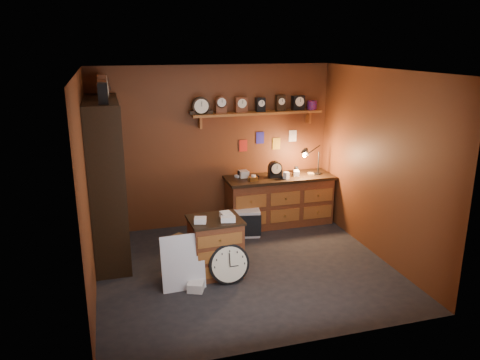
% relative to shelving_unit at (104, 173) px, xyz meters
% --- Properties ---
extents(floor, '(4.00, 4.00, 0.00)m').
position_rel_shelving_unit_xyz_m(floor, '(1.79, -0.98, -1.25)').
color(floor, black).
rests_on(floor, ground).
extents(room_shell, '(4.02, 3.62, 2.71)m').
position_rel_shelving_unit_xyz_m(room_shell, '(1.84, -0.87, 0.47)').
color(room_shell, '#603016').
rests_on(room_shell, ground).
extents(shelving_unit, '(0.47, 1.60, 2.58)m').
position_rel_shelving_unit_xyz_m(shelving_unit, '(0.00, 0.00, 0.00)').
color(shelving_unit, black).
rests_on(shelving_unit, ground).
extents(workbench, '(1.85, 0.66, 1.36)m').
position_rel_shelving_unit_xyz_m(workbench, '(2.84, 0.49, -0.78)').
color(workbench, brown).
rests_on(workbench, ground).
extents(low_cabinet, '(0.72, 0.61, 0.88)m').
position_rel_shelving_unit_xyz_m(low_cabinet, '(1.37, -1.01, -0.82)').
color(low_cabinet, brown).
rests_on(low_cabinet, ground).
extents(big_round_clock, '(0.54, 0.17, 0.54)m').
position_rel_shelving_unit_xyz_m(big_round_clock, '(1.48, -1.31, -0.99)').
color(big_round_clock, black).
rests_on(big_round_clock, ground).
extents(white_panel, '(0.56, 0.17, 0.73)m').
position_rel_shelving_unit_xyz_m(white_panel, '(0.88, -1.29, -1.25)').
color(white_panel, silver).
rests_on(white_panel, ground).
extents(mini_fridge, '(0.50, 0.52, 0.44)m').
position_rel_shelving_unit_xyz_m(mini_fridge, '(2.16, 0.19, -1.03)').
color(mini_fridge, silver).
rests_on(mini_fridge, ground).
extents(floor_box_a, '(0.29, 0.25, 0.17)m').
position_rel_shelving_unit_xyz_m(floor_box_a, '(1.16, -0.76, -1.17)').
color(floor_box_a, olive).
rests_on(floor_box_a, ground).
extents(floor_box_b, '(0.27, 0.29, 0.12)m').
position_rel_shelving_unit_xyz_m(floor_box_b, '(1.02, -1.38, -1.20)').
color(floor_box_b, white).
rests_on(floor_box_b, ground).
extents(floor_box_c, '(0.28, 0.27, 0.16)m').
position_rel_shelving_unit_xyz_m(floor_box_c, '(1.01, 0.05, -1.17)').
color(floor_box_c, olive).
rests_on(floor_box_c, ground).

